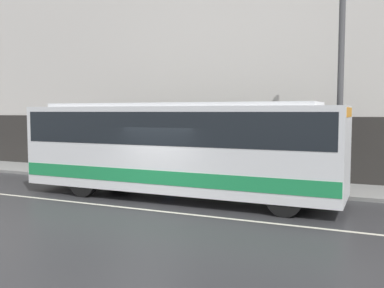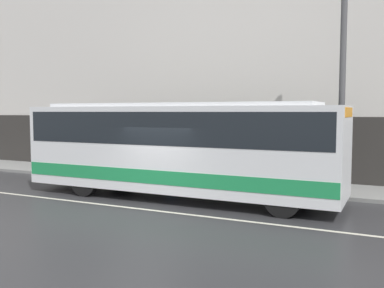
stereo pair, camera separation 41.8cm
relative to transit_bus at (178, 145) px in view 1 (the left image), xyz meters
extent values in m
plane|color=#2D2D30|center=(-0.10, -2.01, -1.86)|extent=(60.00, 60.00, 0.00)
cube|color=gray|center=(-0.10, 3.42, -1.79)|extent=(60.00, 2.87, 0.14)
cube|color=silver|center=(-0.10, 5.01, 4.81)|extent=(60.00, 0.30, 13.34)
cube|color=#2D2B28|center=(-0.10, 4.84, -0.46)|extent=(60.00, 0.06, 2.80)
cube|color=beige|center=(-0.10, -2.01, -1.86)|extent=(54.00, 0.14, 0.01)
cube|color=white|center=(-0.01, 0.00, -0.09)|extent=(11.12, 2.59, 2.83)
cube|color=#1E8C4C|center=(-0.01, 0.00, -0.96)|extent=(11.07, 2.61, 0.45)
cube|color=black|center=(-0.01, 0.00, 0.60)|extent=(10.79, 2.61, 1.08)
cube|color=orange|center=(5.51, 0.00, 1.13)|extent=(0.12, 1.94, 0.28)
cube|color=white|center=(-0.01, 0.00, 1.38)|extent=(9.46, 2.20, 0.12)
cylinder|color=black|center=(3.96, -1.13, -1.33)|extent=(1.06, 0.28, 1.06)
cylinder|color=black|center=(3.96, 1.13, -1.33)|extent=(1.06, 0.28, 1.06)
cylinder|color=black|center=(-3.17, -1.13, -1.33)|extent=(1.06, 0.28, 1.06)
cylinder|color=black|center=(-3.17, 1.13, -1.33)|extent=(1.06, 0.28, 1.06)
cylinder|color=#4C4C4F|center=(5.07, 2.52, 2.20)|extent=(0.22, 0.22, 7.85)
cylinder|color=navy|center=(-2.42, 3.93, -1.07)|extent=(0.36, 0.36, 1.31)
sphere|color=tan|center=(-2.42, 3.93, -0.29)|extent=(0.24, 0.24, 0.24)
camera|label=1|loc=(6.47, -13.23, 1.15)|focal=40.00mm
camera|label=2|loc=(6.84, -13.05, 1.15)|focal=40.00mm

